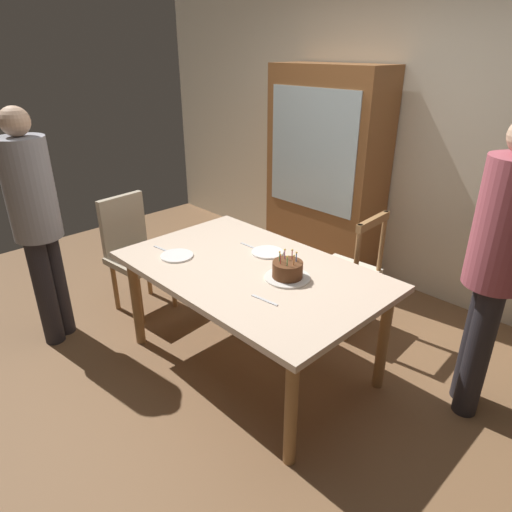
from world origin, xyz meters
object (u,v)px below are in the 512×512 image
(chair_spindle_back, at_px, (347,273))
(china_cabinet, at_px, (325,174))
(plate_far_side, at_px, (267,252))
(dining_table, at_px, (251,279))
(person_celebrant, at_px, (36,217))
(person_guest, at_px, (498,259))
(birthday_cake, at_px, (288,271))
(plate_near_celebrant, at_px, (177,256))
(chair_upholstered, at_px, (134,248))

(chair_spindle_back, xyz_separation_m, china_cabinet, (-0.79, 0.70, 0.49))
(plate_far_side, bearing_deg, dining_table, -70.41)
(dining_table, relative_size, person_celebrant, 1.00)
(chair_spindle_back, height_order, person_celebrant, person_celebrant)
(person_guest, xyz_separation_m, china_cabinet, (-1.85, 0.88, -0.04))
(dining_table, height_order, person_celebrant, person_celebrant)
(birthday_cake, bearing_deg, person_guest, 32.63)
(chair_spindle_back, bearing_deg, birthday_cake, -82.94)
(plate_near_celebrant, distance_m, person_celebrant, 1.01)
(plate_near_celebrant, bearing_deg, chair_spindle_back, 60.02)
(dining_table, relative_size, chair_spindle_back, 1.80)
(plate_near_celebrant, xyz_separation_m, person_celebrant, (-0.78, -0.60, 0.22))
(chair_upholstered, xyz_separation_m, person_celebrant, (-0.01, -0.69, 0.44))
(chair_spindle_back, height_order, person_guest, person_guest)
(birthday_cake, relative_size, chair_spindle_back, 0.29)
(birthday_cake, distance_m, chair_spindle_back, 0.87)
(person_celebrant, bearing_deg, dining_table, 33.68)
(dining_table, xyz_separation_m, person_guest, (1.22, 0.67, 0.33))
(chair_spindle_back, xyz_separation_m, person_guest, (1.05, -0.18, 0.54))
(plate_far_side, bearing_deg, chair_spindle_back, 68.09)
(chair_upholstered, height_order, person_guest, person_guest)
(dining_table, height_order, chair_upholstered, chair_upholstered)
(plate_near_celebrant, xyz_separation_m, chair_spindle_back, (0.63, 1.09, -0.29))
(plate_near_celebrant, distance_m, chair_spindle_back, 1.30)
(plate_far_side, bearing_deg, plate_near_celebrant, -128.68)
(china_cabinet, bearing_deg, birthday_cake, -59.19)
(dining_table, relative_size, plate_far_side, 7.76)
(plate_near_celebrant, relative_size, person_celebrant, 0.13)
(chair_spindle_back, bearing_deg, china_cabinet, 138.47)
(plate_near_celebrant, bearing_deg, dining_table, 27.07)
(chair_spindle_back, distance_m, chair_upholstered, 1.73)
(chair_spindle_back, bearing_deg, chair_upholstered, -144.53)
(dining_table, bearing_deg, person_guest, 29.02)
(dining_table, relative_size, person_guest, 0.98)
(dining_table, xyz_separation_m, chair_upholstered, (-1.24, -0.15, -0.13))
(plate_far_side, height_order, person_guest, person_guest)
(birthday_cake, bearing_deg, dining_table, -166.45)
(chair_upholstered, relative_size, person_guest, 0.55)
(dining_table, bearing_deg, plate_near_celebrant, -152.93)
(plate_far_side, distance_m, chair_upholstered, 1.24)
(chair_upholstered, xyz_separation_m, person_guest, (2.46, 0.82, 0.46))
(dining_table, xyz_separation_m, china_cabinet, (-0.63, 1.56, 0.29))
(person_guest, relative_size, china_cabinet, 0.92)
(chair_spindle_back, relative_size, china_cabinet, 0.50)
(plate_near_celebrant, bearing_deg, china_cabinet, 95.15)
(chair_spindle_back, distance_m, person_guest, 1.20)
(dining_table, distance_m, birthday_cake, 0.30)
(plate_near_celebrant, bearing_deg, birthday_cake, 22.53)
(dining_table, xyz_separation_m, plate_far_side, (-0.09, 0.24, 0.09))
(plate_far_side, xyz_separation_m, person_guest, (1.30, 0.43, 0.25))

